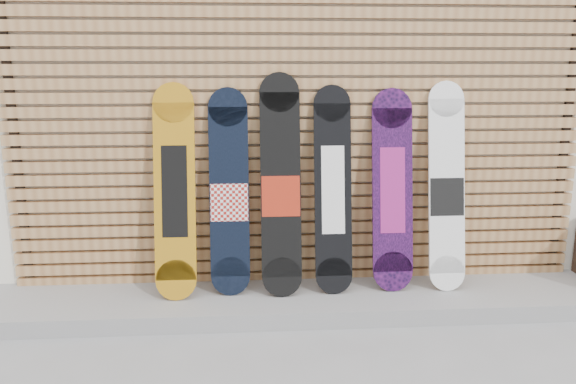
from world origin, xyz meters
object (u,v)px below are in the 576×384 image
snowboard_0 (175,191)px  snowboard_4 (392,190)px  snowboard_5 (447,188)px  snowboard_1 (229,194)px  snowboard_2 (281,187)px  snowboard_3 (333,190)px

snowboard_0 → snowboard_4: (1.55, 0.03, -0.02)m
snowboard_4 → snowboard_5: 0.40m
snowboard_1 → snowboard_4: snowboard_1 is taller
snowboard_1 → snowboard_2: size_ratio=0.93×
snowboard_3 → snowboard_4: 0.43m
snowboard_1 → snowboard_4: (1.17, -0.00, 0.01)m
snowboard_0 → snowboard_1: snowboard_0 is taller
snowboard_0 → snowboard_1: 0.38m
snowboard_4 → snowboard_0: bearing=-179.0°
snowboard_0 → snowboard_3: 1.11m
snowboard_2 → snowboard_3: (0.37, 0.02, -0.03)m
snowboard_1 → snowboard_5: 1.57m
snowboard_2 → snowboard_4: size_ratio=1.08×
snowboard_2 → snowboard_5: size_ratio=1.04×
snowboard_2 → snowboard_4: (0.81, 0.03, -0.04)m
snowboard_3 → snowboard_2: bearing=-177.6°
snowboard_3 → snowboard_4: bearing=1.3°
snowboard_0 → snowboard_4: size_ratio=1.03×
snowboard_3 → snowboard_1: bearing=179.1°
snowboard_2 → snowboard_3: snowboard_2 is taller
snowboard_3 → snowboard_0: bearing=-179.1°
snowboard_0 → snowboard_3: bearing=0.9°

